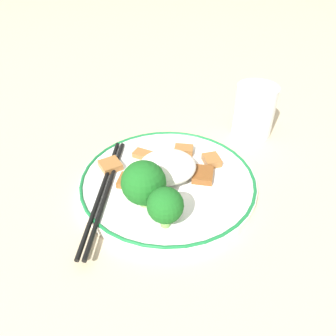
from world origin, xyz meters
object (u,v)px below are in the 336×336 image
(plate, at_px, (168,181))
(broccoli_back_left, at_px, (144,183))
(broccoli_back_center, at_px, (165,206))
(drinking_glass, at_px, (254,111))
(chopsticks, at_px, (104,191))

(plate, height_order, broccoli_back_left, broccoli_back_left)
(plate, distance_m, broccoli_back_left, 0.08)
(broccoli_back_left, bearing_deg, plate, 50.49)
(broccoli_back_left, bearing_deg, broccoli_back_center, -62.36)
(broccoli_back_center, bearing_deg, drinking_glass, 47.60)
(broccoli_back_left, bearing_deg, drinking_glass, 38.38)
(chopsticks, distance_m, drinking_glass, 0.30)
(drinking_glass, bearing_deg, chopsticks, -152.82)
(plate, distance_m, chopsticks, 0.10)
(plate, bearing_deg, broccoli_back_left, -129.51)
(broccoli_back_center, bearing_deg, chopsticks, 135.74)
(plate, relative_size, chopsticks, 1.13)
(drinking_glass, bearing_deg, plate, -145.12)
(plate, bearing_deg, broccoli_back_center, -101.32)
(broccoli_back_left, distance_m, chopsticks, 0.07)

